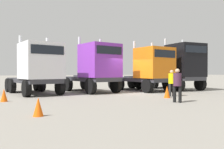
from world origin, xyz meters
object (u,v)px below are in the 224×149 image
semi_truck_black (181,66)px  traffic_cone_far (167,92)px  visitor_with_camera (177,83)px  semi_truck_orange (149,69)px  traffic_cone_mid (38,107)px  semi_truck_purple (95,67)px  traffic_cone_near (4,95)px  semi_truck_white (38,68)px  visitor_in_hivis (172,81)px

semi_truck_black → traffic_cone_far: bearing=-46.7°
visitor_with_camera → semi_truck_black: bearing=15.5°
semi_truck_orange → traffic_cone_mid: 12.06m
semi_truck_purple → semi_truck_black: bearing=71.9°
semi_truck_purple → traffic_cone_mid: bearing=-44.6°
visitor_with_camera → traffic_cone_near: (-8.04, 3.81, -0.65)m
traffic_cone_mid → semi_truck_black: bearing=31.5°
traffic_cone_near → traffic_cone_far: (8.84, -1.89, 0.03)m
semi_truck_white → visitor_with_camera: 9.34m
semi_truck_white → traffic_cone_far: size_ratio=8.67×
semi_truck_black → traffic_cone_near: bearing=-79.1°
semi_truck_white → traffic_cone_mid: 8.38m
visitor_in_hivis → visitor_with_camera: visitor_with_camera is taller
semi_truck_white → traffic_cone_mid: size_ratio=9.48×
traffic_cone_mid → traffic_cone_far: (7.64, 3.02, 0.03)m
traffic_cone_near → visitor_with_camera: bearing=-25.4°
semi_truck_white → visitor_in_hivis: (7.63, -4.55, -0.86)m
semi_truck_orange → semi_truck_black: bearing=80.9°
semi_truck_orange → traffic_cone_mid: semi_truck_orange is taller
visitor_with_camera → visitor_in_hivis: bearing=23.9°
semi_truck_orange → visitor_with_camera: 6.99m
semi_truck_orange → traffic_cone_near: semi_truck_orange is taller
traffic_cone_near → semi_truck_purple: bearing=28.4°
traffic_cone_near → traffic_cone_far: size_ratio=0.93×
traffic_cone_mid → traffic_cone_near: bearing=103.7°
visitor_in_hivis → traffic_cone_far: 1.19m
semi_truck_white → semi_truck_purple: size_ratio=1.00×
semi_truck_purple → semi_truck_white: bearing=-103.0°
semi_truck_orange → traffic_cone_near: size_ratio=9.31×
traffic_cone_far → visitor_in_hivis: bearing=37.6°
semi_truck_black → visitor_in_hivis: bearing=-45.6°
semi_truck_black → traffic_cone_mid: 14.74m
semi_truck_orange → visitor_with_camera: (-2.40, -6.51, -0.78)m
semi_truck_orange → semi_truck_black: (3.24, 0.04, 0.26)m
semi_truck_purple → semi_truck_orange: 4.33m
semi_truck_black → semi_truck_purple: bearing=-94.9°
semi_truck_white → traffic_cone_near: 4.14m
visitor_with_camera → traffic_cone_near: visitor_with_camera is taller
visitor_in_hivis → traffic_cone_near: bearing=-97.0°
semi_truck_black → semi_truck_white: bearing=-93.1°
semi_truck_black → traffic_cone_far: (-4.84, -4.63, -1.68)m
semi_truck_orange → traffic_cone_near: 10.88m
semi_truck_purple → traffic_cone_far: 6.06m
semi_truck_white → semi_truck_black: bearing=74.3°
traffic_cone_near → traffic_cone_mid: traffic_cone_near is taller
semi_truck_white → traffic_cone_mid: (-0.83, -8.20, -1.49)m
semi_truck_white → traffic_cone_near: size_ratio=9.36×
semi_truck_purple → traffic_cone_far: bearing=13.6°
visitor_with_camera → traffic_cone_mid: (-6.85, -1.10, -0.66)m
semi_truck_black → traffic_cone_far: semi_truck_black is taller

